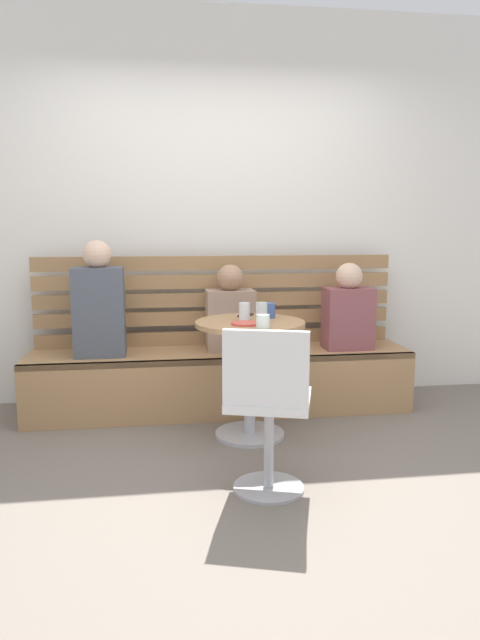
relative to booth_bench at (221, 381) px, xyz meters
name	(u,v)px	position (x,y,z in m)	size (l,w,h in m)	color
ground	(246,483)	(0.00, -1.20, -0.22)	(8.00, 8.00, 0.00)	#70665B
back_wall	(214,209)	(0.00, 0.44, 1.23)	(5.20, 0.10, 2.90)	silver
booth_bench	(221,381)	(0.00, 0.00, 0.00)	(2.70, 0.52, 0.44)	#A87C51
booth_backrest	(217,300)	(0.00, 0.24, 0.56)	(2.65, 0.04, 0.66)	#9A7249
cafe_table	(250,356)	(0.13, -0.53, 0.30)	(0.68, 0.68, 0.74)	#ADADB2
white_chair	(268,405)	(0.08, -1.34, 0.24)	(0.50, 0.50, 0.85)	#ADADB2
person_adult	(99,304)	(-0.83, -0.03, 0.57)	(0.34, 0.22, 0.79)	#4C515B
person_child_left	(348,311)	(0.92, -0.04, 0.49)	(0.34, 0.22, 0.62)	brown
person_child_middle	(230,313)	(0.08, 0.04, 0.49)	(0.34, 0.22, 0.61)	#9E7F6B
cup_glass_short	(263,321)	(0.16, -0.78, 0.56)	(0.08, 0.08, 0.08)	silver
cup_water_clear	(244,311)	(0.10, -0.49, 0.57)	(0.07, 0.07, 0.11)	white
cup_mug_blue	(269,310)	(0.27, -0.42, 0.57)	(0.08, 0.08, 0.10)	#3D5B9E
cup_glass_tall	(262,312)	(0.19, -0.57, 0.58)	(0.07, 0.07, 0.12)	silver
plate_small	(245,324)	(0.08, -0.65, 0.52)	(0.17, 0.17, 0.01)	#DB4C42
phone_on_table	(246,315)	(0.13, -0.31, 0.52)	(0.07, 0.14, 0.01)	black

